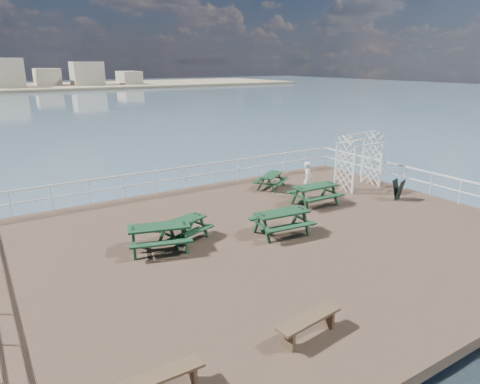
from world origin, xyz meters
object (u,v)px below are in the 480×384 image
object	(u,v)px
picnic_table_a	(159,232)
picnic_table_d	(282,218)
flat_bench_near	(162,379)
picnic_table_c	(271,178)
person	(308,180)
trellis_arbor	(359,164)
picnic_table_b	(183,225)
picnic_table_e	(315,191)
flat_bench_far	(309,322)

from	to	relation	value
picnic_table_a	picnic_table_d	size ratio (longest dim) A/B	1.11
picnic_table_d	flat_bench_near	size ratio (longest dim) A/B	1.30
picnic_table_c	person	distance (m)	2.10
picnic_table_d	trellis_arbor	distance (m)	7.10
picnic_table_d	picnic_table_a	bearing A→B (deg)	172.22
flat_bench_near	person	world-z (taller)	person
picnic_table_a	picnic_table_c	world-z (taller)	picnic_table_a
picnic_table_b	picnic_table_a	bearing A→B (deg)	179.24
flat_bench_near	trellis_arbor	xyz separation A→B (m)	(13.02, 7.51, 0.84)
picnic_table_a	picnic_table_e	size ratio (longest dim) A/B	1.15
flat_bench_near	flat_bench_far	bearing A→B (deg)	-1.01
picnic_table_b	trellis_arbor	world-z (taller)	trellis_arbor
flat_bench_near	flat_bench_far	distance (m)	3.36
picnic_table_b	flat_bench_far	distance (m)	6.34
picnic_table_a	flat_bench_near	world-z (taller)	picnic_table_a
picnic_table_b	picnic_table_d	xyz separation A→B (m)	(3.12, -1.35, 0.08)
picnic_table_a	picnic_table_b	bearing A→B (deg)	34.63
picnic_table_e	trellis_arbor	world-z (taller)	trellis_arbor
picnic_table_c	flat_bench_far	size ratio (longest dim) A/B	1.17
picnic_table_d	flat_bench_far	world-z (taller)	picnic_table_d
flat_bench_far	picnic_table_a	bearing A→B (deg)	92.87
picnic_table_b	flat_bench_near	size ratio (longest dim) A/B	1.27
picnic_table_b	flat_bench_near	world-z (taller)	picnic_table_b
picnic_table_b	flat_bench_far	size ratio (longest dim) A/B	1.17
picnic_table_b	flat_bench_near	xyz separation A→B (m)	(-3.34, -6.24, -0.18)
picnic_table_d	picnic_table_c	bearing A→B (deg)	63.57
picnic_table_a	picnic_table_d	distance (m)	4.24
picnic_table_b	person	bearing A→B (deg)	-7.48
picnic_table_e	trellis_arbor	distance (m)	3.54
picnic_table_c	trellis_arbor	bearing A→B (deg)	-65.10
picnic_table_b	picnic_table_e	world-z (taller)	picnic_table_e
person	flat_bench_near	bearing A→B (deg)	176.56
trellis_arbor	person	bearing A→B (deg)	174.30
trellis_arbor	person	xyz separation A→B (m)	(-3.02, 0.11, -0.37)
picnic_table_d	flat_bench_near	xyz separation A→B (m)	(-6.45, -4.88, -0.25)
picnic_table_d	person	xyz separation A→B (m)	(3.55, 2.74, 0.22)
picnic_table_a	person	size ratio (longest dim) A/B	1.41
picnic_table_c	picnic_table_d	distance (m)	5.64
picnic_table_e	picnic_table_c	bearing A→B (deg)	94.84
picnic_table_d	flat_bench_far	size ratio (longest dim) A/B	1.20
picnic_table_b	picnic_table_c	xyz separation A→B (m)	(6.15, 3.40, -0.03)
picnic_table_a	picnic_table_d	bearing A→B (deg)	2.23
flat_bench_far	trellis_arbor	xyz separation A→B (m)	(9.66, 7.62, 0.81)
picnic_table_b	picnic_table_d	size ratio (longest dim) A/B	0.97
picnic_table_b	picnic_table_e	distance (m)	6.31
flat_bench_near	flat_bench_far	world-z (taller)	flat_bench_far
picnic_table_c	picnic_table_b	bearing A→B (deg)	174.80
picnic_table_b	trellis_arbor	bearing A→B (deg)	-11.77
trellis_arbor	picnic_table_a	bearing A→B (deg)	-174.95
picnic_table_a	flat_bench_near	distance (m)	6.35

